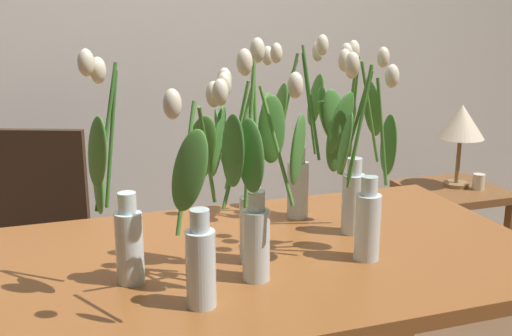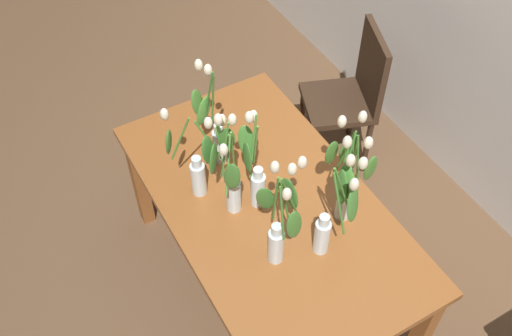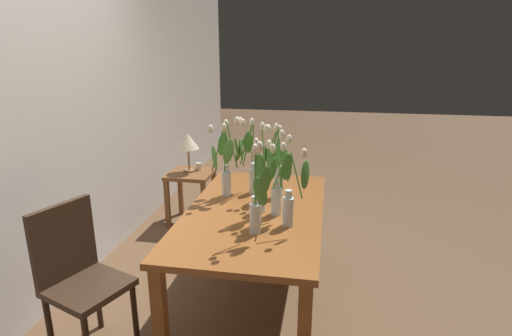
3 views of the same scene
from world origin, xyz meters
name	(u,v)px [view 1 (image 1 of 3)]	position (x,y,z in m)	size (l,w,h in m)	color
room_wall_rear	(154,16)	(0.00, 1.47, 1.35)	(9.00, 0.10, 2.70)	beige
dining_table	(255,285)	(0.00, 0.00, 0.65)	(1.60, 0.90, 0.74)	brown
tulip_vase_0	(253,191)	(-0.06, -0.17, 0.98)	(0.26, 0.18, 0.57)	silver
tulip_vase_1	(250,194)	(-0.03, -0.05, 0.93)	(0.18, 0.11, 0.59)	silver
tulip_vase_2	(119,214)	(-0.37, -0.08, 0.92)	(0.13, 0.15, 0.57)	silver
tulip_vase_3	(361,174)	(0.26, -0.10, 0.97)	(0.20, 0.20, 0.55)	silver
tulip_vase_4	(199,229)	(-0.21, -0.24, 0.92)	(0.18, 0.28, 0.51)	silver
tulip_vase_5	(297,144)	(0.22, 0.25, 0.98)	(0.25, 0.20, 0.58)	silver
tulip_vase_6	(353,159)	(0.34, 0.10, 0.96)	(0.19, 0.18, 0.56)	silver
dining_chair	(31,236)	(-0.61, 0.94, 0.52)	(0.52, 0.52, 0.93)	#382619
side_table	(452,211)	(1.31, 0.90, 0.43)	(0.44, 0.44, 0.55)	brown
table_lamp	(461,124)	(1.34, 0.92, 0.86)	(0.22, 0.22, 0.40)	olive
pillar_candle	(479,182)	(1.41, 0.84, 0.59)	(0.06, 0.06, 0.07)	beige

